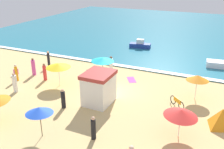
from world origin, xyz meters
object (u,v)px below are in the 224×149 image
(beach_umbrella_1, at_px, (103,60))
(beach_umbrella_5, at_px, (39,110))
(beach_umbrella_2, at_px, (198,78))
(beachgoer_3, at_px, (49,59))
(beachgoer_9, at_px, (16,73))
(beachgoer_10, at_px, (45,72))
(beachgoer_7, at_px, (63,99))
(lifeguard_cabana, at_px, (99,88))
(beachgoer_5, at_px, (33,67))
(beach_tent, at_px, (222,118))
(beach_umbrella_4, at_px, (181,113))
(beachgoer_8, at_px, (93,128))
(parked_bicycle, at_px, (177,102))
(beachgoer_6, at_px, (16,71))
(beachgoer_1, at_px, (111,64))
(beach_umbrella_3, at_px, (58,66))
(small_boat_0, at_px, (140,45))
(small_boat_1, at_px, (224,65))
(beachgoer_4, at_px, (15,83))

(beach_umbrella_1, relative_size, beach_umbrella_5, 1.36)
(beach_umbrella_1, height_order, beach_umbrella_2, beach_umbrella_1)
(beachgoer_3, xyz_separation_m, beachgoer_9, (-0.36, -4.52, -0.07))
(beachgoer_10, bearing_deg, beachgoer_7, -38.42)
(lifeguard_cabana, height_order, beachgoer_5, lifeguard_cabana)
(beach_tent, height_order, beachgoer_10, beachgoer_10)
(beach_umbrella_4, height_order, beachgoer_3, beach_umbrella_4)
(beach_umbrella_2, distance_m, beachgoer_8, 9.87)
(beach_umbrella_5, xyz_separation_m, parked_bicycle, (7.19, 7.53, -1.55))
(beach_umbrella_2, distance_m, beachgoer_6, 17.85)
(parked_bicycle, height_order, beachgoer_1, beachgoer_1)
(beachgoer_6, bearing_deg, lifeguard_cabana, -9.82)
(beach_umbrella_1, relative_size, beach_umbrella_2, 1.27)
(beachgoer_7, distance_m, beachgoer_8, 4.75)
(beach_umbrella_3, bearing_deg, beachgoer_7, -50.70)
(beachgoer_3, height_order, beachgoer_9, beachgoer_3)
(beachgoer_8, bearing_deg, small_boat_0, 100.58)
(beach_umbrella_3, xyz_separation_m, small_boat_1, (13.87, 11.12, -1.52))
(beachgoer_1, height_order, beachgoer_4, beachgoer_4)
(beachgoer_1, xyz_separation_m, beachgoer_7, (-0.10, -8.66, -0.02))
(beach_umbrella_4, height_order, beach_tent, beach_umbrella_4)
(beachgoer_6, bearing_deg, small_boat_0, 59.14)
(beach_umbrella_5, bearing_deg, beachgoer_6, 141.64)
(beachgoer_7, xyz_separation_m, beachgoer_10, (-4.79, 3.80, 0.06))
(beach_umbrella_5, relative_size, small_boat_1, 0.60)
(beachgoer_6, height_order, beachgoer_8, beachgoer_8)
(lifeguard_cabana, relative_size, parked_bicycle, 1.95)
(small_boat_1, bearing_deg, beach_tent, -88.70)
(beach_umbrella_4, height_order, beachgoer_5, beach_umbrella_4)
(beach_umbrella_2, distance_m, small_boat_0, 15.37)
(parked_bicycle, xyz_separation_m, beachgoer_3, (-14.90, 3.22, 0.49))
(beach_umbrella_5, distance_m, beach_tent, 12.16)
(lifeguard_cabana, relative_size, beachgoer_3, 1.47)
(beach_umbrella_5, xyz_separation_m, small_boat_0, (-0.70, 21.86, -1.43))
(beach_umbrella_2, relative_size, beachgoer_8, 1.52)
(beach_umbrella_1, height_order, beachgoer_4, beach_umbrella_1)
(beachgoer_1, height_order, beachgoer_9, beachgoer_1)
(beach_umbrella_5, bearing_deg, beachgoer_8, 20.08)
(beach_umbrella_4, height_order, beachgoer_8, beach_umbrella_4)
(beach_umbrella_1, bearing_deg, lifeguard_cabana, -67.41)
(beachgoer_5, bearing_deg, beach_umbrella_2, 5.08)
(beach_umbrella_2, relative_size, parked_bicycle, 1.82)
(parked_bicycle, distance_m, beachgoer_1, 9.30)
(lifeguard_cabana, height_order, beachgoer_6, lifeguard_cabana)
(beachgoer_3, relative_size, beachgoer_7, 1.11)
(beachgoer_4, distance_m, beachgoer_6, 4.37)
(beachgoer_8, height_order, beachgoer_9, beachgoer_9)
(beachgoer_5, xyz_separation_m, beachgoer_6, (-1.79, -0.69, -0.48))
(beachgoer_4, height_order, beachgoer_6, beachgoer_4)
(beachgoer_6, distance_m, beachgoer_7, 9.27)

